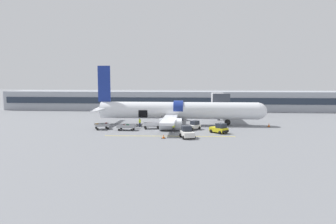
{
  "coord_description": "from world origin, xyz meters",
  "views": [
    {
      "loc": [
        2.54,
        -50.0,
        8.46
      ],
      "look_at": [
        -2.06,
        6.12,
        2.63
      ],
      "focal_mm": 32.0,
      "sensor_mm": 36.0,
      "label": 1
    }
  ],
  "objects_px": {
    "baggage_tug_mid": "(193,126)",
    "baggage_cart_queued": "(127,127)",
    "ground_crew_supervisor": "(167,122)",
    "ground_crew_driver": "(140,122)",
    "ground_crew_loader_a": "(174,127)",
    "baggage_cart_loading": "(152,125)",
    "ground_crew_loader_b": "(172,123)",
    "baggage_tug_lead": "(219,129)",
    "baggage_cart_empty": "(102,126)",
    "airplane": "(176,111)",
    "baggage_tug_rear": "(187,133)"
  },
  "relations": [
    {
      "from": "baggage_cart_empty",
      "to": "ground_crew_supervisor",
      "type": "relative_size",
      "value": 2.02
    },
    {
      "from": "baggage_tug_mid",
      "to": "ground_crew_loader_b",
      "type": "relative_size",
      "value": 1.92
    },
    {
      "from": "airplane",
      "to": "baggage_tug_lead",
      "type": "height_order",
      "value": "airplane"
    },
    {
      "from": "baggage_tug_mid",
      "to": "ground_crew_supervisor",
      "type": "bearing_deg",
      "value": 148.69
    },
    {
      "from": "baggage_tug_lead",
      "to": "baggage_cart_queued",
      "type": "height_order",
      "value": "baggage_tug_lead"
    },
    {
      "from": "ground_crew_driver",
      "to": "baggage_cart_queued",
      "type": "bearing_deg",
      "value": -111.3
    },
    {
      "from": "baggage_tug_mid",
      "to": "ground_crew_driver",
      "type": "bearing_deg",
      "value": 165.57
    },
    {
      "from": "baggage_tug_mid",
      "to": "baggage_cart_queued",
      "type": "height_order",
      "value": "baggage_tug_mid"
    },
    {
      "from": "baggage_tug_lead",
      "to": "ground_crew_loader_a",
      "type": "relative_size",
      "value": 1.99
    },
    {
      "from": "baggage_cart_loading",
      "to": "ground_crew_loader_b",
      "type": "distance_m",
      "value": 3.7
    },
    {
      "from": "baggage_tug_mid",
      "to": "baggage_cart_loading",
      "type": "distance_m",
      "value": 7.39
    },
    {
      "from": "baggage_cart_queued",
      "to": "ground_crew_loader_b",
      "type": "xyz_separation_m",
      "value": [
        7.64,
        3.24,
        0.38
      ]
    },
    {
      "from": "airplane",
      "to": "baggage_tug_rear",
      "type": "relative_size",
      "value": 10.48
    },
    {
      "from": "baggage_tug_rear",
      "to": "baggage_cart_empty",
      "type": "distance_m",
      "value": 16.59
    },
    {
      "from": "airplane",
      "to": "ground_crew_loader_a",
      "type": "height_order",
      "value": "airplane"
    },
    {
      "from": "ground_crew_supervisor",
      "to": "airplane",
      "type": "bearing_deg",
      "value": 58.67
    },
    {
      "from": "ground_crew_loader_a",
      "to": "ground_crew_driver",
      "type": "relative_size",
      "value": 1.02
    },
    {
      "from": "airplane",
      "to": "baggage_tug_rear",
      "type": "xyz_separation_m",
      "value": [
        2.4,
        -13.22,
        -1.94
      ]
    },
    {
      "from": "baggage_cart_queued",
      "to": "ground_crew_driver",
      "type": "relative_size",
      "value": 2.61
    },
    {
      "from": "baggage_cart_empty",
      "to": "ground_crew_driver",
      "type": "relative_size",
      "value": 2.24
    },
    {
      "from": "baggage_tug_rear",
      "to": "baggage_cart_queued",
      "type": "bearing_deg",
      "value": 149.53
    },
    {
      "from": "baggage_tug_lead",
      "to": "ground_crew_loader_b",
      "type": "relative_size",
      "value": 1.88
    },
    {
      "from": "baggage_cart_empty",
      "to": "ground_crew_loader_b",
      "type": "xyz_separation_m",
      "value": [
        12.16,
        2.51,
        0.34
      ]
    },
    {
      "from": "baggage_cart_empty",
      "to": "ground_crew_loader_b",
      "type": "bearing_deg",
      "value": 11.66
    },
    {
      "from": "baggage_cart_queued",
      "to": "baggage_tug_mid",
      "type": "bearing_deg",
      "value": 7.43
    },
    {
      "from": "baggage_tug_rear",
      "to": "ground_crew_driver",
      "type": "bearing_deg",
      "value": 131.14
    },
    {
      "from": "baggage_tug_lead",
      "to": "baggage_tug_rear",
      "type": "xyz_separation_m",
      "value": [
        -5.17,
        -4.58,
        0.06
      ]
    },
    {
      "from": "baggage_tug_mid",
      "to": "ground_crew_loader_a",
      "type": "relative_size",
      "value": 2.04
    },
    {
      "from": "baggage_tug_mid",
      "to": "baggage_tug_rear",
      "type": "height_order",
      "value": "baggage_tug_rear"
    },
    {
      "from": "baggage_tug_rear",
      "to": "baggage_cart_queued",
      "type": "distance_m",
      "value": 12.24
    },
    {
      "from": "airplane",
      "to": "baggage_tug_mid",
      "type": "xyz_separation_m",
      "value": [
        3.37,
        -5.51,
        -2.05
      ]
    },
    {
      "from": "ground_crew_driver",
      "to": "ground_crew_supervisor",
      "type": "xyz_separation_m",
      "value": [
        5.03,
        0.43,
        0.09
      ]
    },
    {
      "from": "ground_crew_driver",
      "to": "ground_crew_loader_a",
      "type": "bearing_deg",
      "value": -37.19
    },
    {
      "from": "baggage_tug_lead",
      "to": "baggage_tug_mid",
      "type": "height_order",
      "value": "baggage_tug_lead"
    },
    {
      "from": "baggage_tug_rear",
      "to": "ground_crew_supervisor",
      "type": "relative_size",
      "value": 1.85
    },
    {
      "from": "baggage_tug_mid",
      "to": "baggage_tug_lead",
      "type": "bearing_deg",
      "value": -36.62
    },
    {
      "from": "baggage_tug_lead",
      "to": "ground_crew_driver",
      "type": "bearing_deg",
      "value": 158.12
    },
    {
      "from": "baggage_cart_queued",
      "to": "ground_crew_driver",
      "type": "height_order",
      "value": "ground_crew_driver"
    },
    {
      "from": "ground_crew_loader_a",
      "to": "ground_crew_supervisor",
      "type": "relative_size",
      "value": 0.92
    },
    {
      "from": "baggage_tug_lead",
      "to": "ground_crew_supervisor",
      "type": "distance_m",
      "value": 10.97
    },
    {
      "from": "baggage_tug_rear",
      "to": "ground_crew_loader_b",
      "type": "relative_size",
      "value": 1.9
    },
    {
      "from": "baggage_tug_mid",
      "to": "baggage_cart_empty",
      "type": "distance_m",
      "value": 16.06
    },
    {
      "from": "baggage_tug_rear",
      "to": "ground_crew_loader_b",
      "type": "height_order",
      "value": "baggage_tug_rear"
    },
    {
      "from": "baggage_tug_mid",
      "to": "ground_crew_driver",
      "type": "height_order",
      "value": "ground_crew_driver"
    },
    {
      "from": "ground_crew_driver",
      "to": "baggage_cart_empty",
      "type": "bearing_deg",
      "value": -151.42
    },
    {
      "from": "baggage_tug_rear",
      "to": "baggage_tug_lead",
      "type": "bearing_deg",
      "value": 41.55
    },
    {
      "from": "ground_crew_supervisor",
      "to": "ground_crew_loader_a",
      "type": "bearing_deg",
      "value": -73.79
    },
    {
      "from": "ground_crew_loader_a",
      "to": "ground_crew_supervisor",
      "type": "bearing_deg",
      "value": 106.21
    },
    {
      "from": "ground_crew_driver",
      "to": "baggage_cart_loading",
      "type": "bearing_deg",
      "value": -37.98
    },
    {
      "from": "baggage_cart_empty",
      "to": "ground_crew_supervisor",
      "type": "height_order",
      "value": "ground_crew_supervisor"
    }
  ]
}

